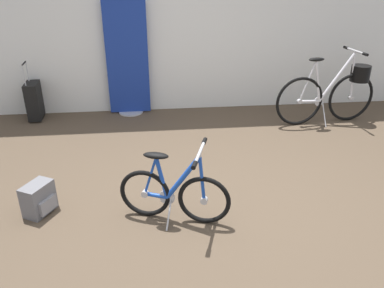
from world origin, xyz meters
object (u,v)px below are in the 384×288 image
(folding_bike_foreground, at_px, (174,192))
(rolling_suitcase, at_px, (34,100))
(backpack_on_floor, at_px, (39,199))
(floor_banner_stand, at_px, (128,65))
(display_bike_left, at_px, (335,91))

(folding_bike_foreground, relative_size, rolling_suitcase, 1.15)
(folding_bike_foreground, relative_size, backpack_on_floor, 2.90)
(rolling_suitcase, distance_m, backpack_on_floor, 2.49)
(floor_banner_stand, xyz_separation_m, rolling_suitcase, (-1.36, -0.11, -0.45))
(display_bike_left, xyz_separation_m, rolling_suitcase, (-4.21, 0.56, -0.18))
(floor_banner_stand, bearing_deg, display_bike_left, -13.32)
(backpack_on_floor, bearing_deg, folding_bike_foreground, -10.79)
(floor_banner_stand, relative_size, display_bike_left, 1.11)
(display_bike_left, bearing_deg, folding_bike_foreground, -138.84)
(rolling_suitcase, bearing_deg, folding_bike_foreground, -55.09)
(backpack_on_floor, bearing_deg, display_bike_left, 27.25)
(rolling_suitcase, xyz_separation_m, backpack_on_floor, (0.63, -2.41, -0.14))
(floor_banner_stand, relative_size, rolling_suitcase, 1.98)
(folding_bike_foreground, bearing_deg, floor_banner_stand, 99.97)
(floor_banner_stand, distance_m, rolling_suitcase, 1.43)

